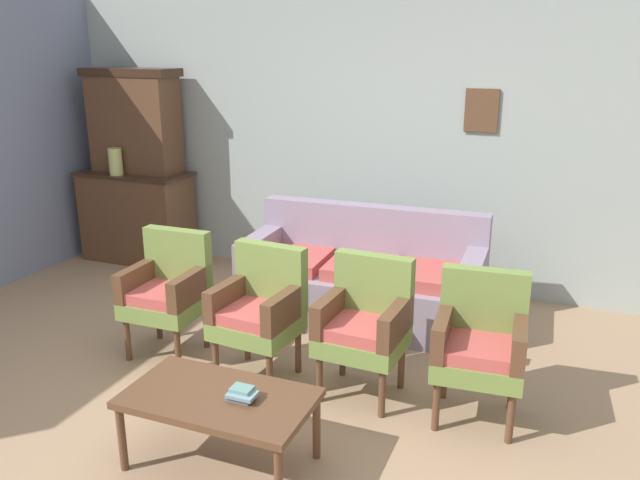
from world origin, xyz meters
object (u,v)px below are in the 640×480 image
Objects in this scene: armchair_by_doorway at (260,307)px; book_stack_on_table at (241,394)px; armchair_near_couch_end at (168,288)px; coffee_table at (219,402)px; floral_couch at (363,281)px; armchair_near_cabinet at (365,321)px; armchair_row_middle at (480,341)px; vase_on_cabinet at (116,162)px; side_cabinet at (138,216)px.

armchair_by_doorway is 1.03m from book_stack_on_table.
armchair_near_couch_end reaches higher than coffee_table.
armchair_near_couch_end is at bearing -135.81° from floral_couch.
armchair_near_cabinet reaches higher than book_stack_on_table.
armchair_row_middle is at bearing -0.76° from armchair_near_couch_end.
armchair_row_middle is at bearing -0.82° from armchair_near_cabinet.
armchair_near_cabinet is 5.69× the size of book_stack_on_table.
armchair_by_doorway is (-0.35, -1.16, 0.17)m from floral_couch.
vase_on_cabinet is at bearing 137.10° from armchair_near_couch_end.
armchair_row_middle is (0.72, -0.01, 0.00)m from armchair_near_cabinet.
armchair_near_couch_end is at bearing 179.26° from armchair_near_cabinet.
coffee_table is at bearing -176.88° from book_stack_on_table.
vase_on_cabinet is 2.92m from armchair_by_doorway.
side_cabinet is 3.82m from book_stack_on_table.
floral_couch and armchair_near_couch_end have the same top height.
floral_couch and armchair_by_doorway have the same top height.
armchair_row_middle is 0.90× the size of coffee_table.
floral_couch is 2.13m from coffee_table.
armchair_by_doorway is at bearing -33.23° from vase_on_cabinet.
vase_on_cabinet is 4.18m from armchair_row_middle.
armchair_by_doorway is (2.32, -1.74, 0.03)m from side_cabinet.
armchair_row_middle is at bearing -45.65° from floral_couch.
vase_on_cabinet reaches higher than book_stack_on_table.
armchair_near_couch_end and armchair_near_cabinet have the same top height.
vase_on_cabinet is 3.52m from armchair_near_cabinet.
side_cabinet reaches higher than armchair_near_couch_end.
vase_on_cabinet is 0.30× the size of armchair_by_doorway.
armchair_row_middle is (3.77, -1.71, 0.03)m from side_cabinet.
armchair_by_doorway is 1.00× the size of armchair_near_cabinet.
book_stack_on_table is (2.70, -2.70, -0.02)m from side_cabinet.
book_stack_on_table is (-1.07, -0.99, -0.05)m from armchair_row_middle.
side_cabinet is 2.28m from armchair_near_couch_end.
book_stack_on_table is at bearing -137.12° from armchair_row_middle.
side_cabinet reaches higher than armchair_row_middle.
coffee_table is (-1.20, -1.00, -0.12)m from armchair_row_middle.
side_cabinet is 1.28× the size of armchair_row_middle.
vase_on_cabinet is at bearing 136.19° from coffee_table.
armchair_near_couch_end is 2.23m from armchair_row_middle.
vase_on_cabinet reaches higher than armchair_by_doorway.
armchair_near_couch_end is at bearing -47.34° from side_cabinet.
side_cabinet is 1.28× the size of armchair_near_cabinet.
floral_couch is 1.58m from armchair_row_middle.
book_stack_on_table is at bearing -42.33° from vase_on_cabinet.
armchair_near_cabinet is at bearing -29.08° from side_cabinet.
armchair_by_doorway is 0.73m from armchair_near_cabinet.
armchair_by_doorway is at bearing -36.87° from side_cabinet.
armchair_near_cabinet is (3.12, -1.52, -0.57)m from vase_on_cabinet.
floral_couch is at bearing 73.37° from armchair_by_doorway.
armchair_row_middle is 1.46m from book_stack_on_table.
side_cabinet is 2.74m from floral_couch.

